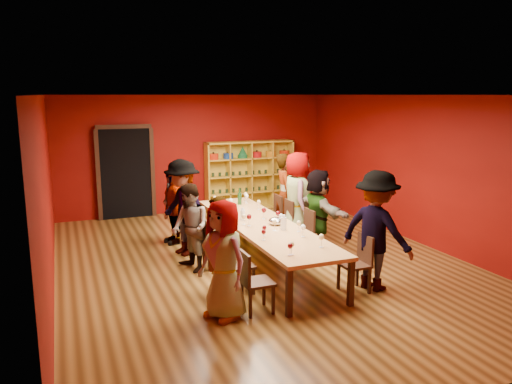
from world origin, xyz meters
The scene contains 47 objects.
room_shell centered at (0.00, 0.00, 1.50)m, with size 7.10×9.10×3.04m.
tasting_table centered at (0.00, 0.00, 0.70)m, with size 1.10×4.50×0.75m.
doorway centered at (-1.80, 4.43, 1.12)m, with size 1.40×0.17×2.30m.
shelving_unit centered at (1.40, 4.32, 0.98)m, with size 2.40×0.40×1.80m.
chair_person_left_0 centered at (-0.91, -1.85, 0.50)m, with size 0.42×0.42×0.89m.
person_left_0 centered at (-1.32, -1.85, 0.82)m, with size 0.80×0.44×1.65m, color #16173D.
chair_person_left_1 centered at (-0.91, -1.10, 0.50)m, with size 0.42×0.42×0.89m.
person_left_1 centered at (-1.19, -1.10, 0.77)m, with size 0.56×0.41×1.53m, color #5C8BBE.
chair_person_left_2 centered at (-0.91, 0.14, 0.50)m, with size 0.42×0.42×0.89m.
person_left_2 centered at (-1.28, 0.14, 0.76)m, with size 0.74×0.41×1.52m, color #5179A6.
chair_person_left_3 centered at (-0.91, 1.07, 0.50)m, with size 0.42×0.42×0.89m.
person_left_3 centered at (-1.18, 1.07, 0.91)m, with size 1.18×0.49×1.83m, color #131736.
chair_person_left_4 centered at (-0.91, 1.86, 0.50)m, with size 0.42×0.42×0.89m.
person_left_4 centered at (-1.21, 1.86, 0.76)m, with size 0.89×0.41×1.52m, color #546DAD.
chair_person_right_0 centered at (0.91, -1.72, 0.50)m, with size 0.42×0.42×0.89m.
person_right_0 centered at (1.20, -1.72, 0.94)m, with size 1.21×0.50×1.88m, color #46454A.
chair_person_right_2 centered at (0.91, 0.13, 0.50)m, with size 0.42×0.42×0.89m.
person_right_2 centered at (1.20, 0.13, 0.82)m, with size 1.53×0.44×1.65m, color #5C80BE.
chair_person_right_3 centered at (0.91, 1.02, 0.50)m, with size 0.42×0.42×0.89m.
person_right_3 centered at (1.20, 1.02, 0.93)m, with size 0.91×0.50×1.87m, color #577AB3.
chair_person_right_4 centered at (0.91, 1.58, 0.50)m, with size 0.42×0.42×0.89m.
person_right_4 centered at (1.18, 1.58, 0.89)m, with size 0.65×0.47×1.78m, color #151E3B.
wine_glass_0 centered at (-0.29, 1.61, 0.90)m, with size 0.08×0.08×0.20m.
wine_glass_1 centered at (-0.27, -0.75, 0.88)m, with size 0.07×0.07×0.18m.
wine_glass_2 centered at (0.28, -1.05, 0.90)m, with size 0.08×0.08×0.21m.
wine_glass_3 centered at (-0.14, 1.31, 0.90)m, with size 0.09×0.09×0.21m.
wine_glass_4 centered at (0.38, 1.85, 0.90)m, with size 0.08×0.08×0.20m.
wine_glass_5 centered at (-0.28, -1.80, 0.90)m, with size 0.08×0.08×0.20m.
wine_glass_6 centered at (-0.36, 1.02, 0.89)m, with size 0.08×0.08×0.19m.
wine_glass_7 centered at (0.01, -0.53, 0.90)m, with size 0.08×0.08×0.20m.
wine_glass_8 centered at (-0.34, 0.02, 0.89)m, with size 0.08×0.08×0.20m.
wine_glass_9 centered at (0.28, -1.65, 0.90)m, with size 0.09×0.09×0.21m.
wine_glass_10 centered at (-0.32, -1.82, 0.88)m, with size 0.07×0.07×0.19m.
wine_glass_11 centered at (0.36, -0.74, 0.89)m, with size 0.08×0.08×0.20m.
wine_glass_12 centered at (0.35, 1.03, 0.89)m, with size 0.08×0.08×0.20m.
wine_glass_13 centered at (0.15, 0.29, 0.91)m, with size 0.09×0.09×0.22m.
wine_glass_14 centered at (0.29, -0.16, 0.89)m, with size 0.08×0.08×0.19m.
wine_glass_15 centered at (0.33, 1.68, 0.89)m, with size 0.08×0.08×0.20m.
wine_glass_16 centered at (0.30, -0.02, 0.90)m, with size 0.08×0.08×0.21m.
wine_glass_17 centered at (-0.35, 0.78, 0.89)m, with size 0.08×0.08×0.20m.
wine_glass_18 centered at (-0.28, -0.09, 0.91)m, with size 0.09×0.09×0.22m.
wine_glass_19 centered at (-0.32, 1.83, 0.88)m, with size 0.07×0.07×0.18m.
wine_glass_20 centered at (-0.38, -0.98, 0.88)m, with size 0.07×0.07×0.18m.
spittoon_bowl centered at (0.20, -0.17, 0.81)m, with size 0.27×0.27×0.15m, color #B9BCC1.
carafe_a centered at (-0.24, 0.35, 0.85)m, with size 0.11×0.11×0.23m.
carafe_b centered at (0.17, -0.54, 0.87)m, with size 0.11×0.11×0.26m.
wine_bottle centered at (0.16, 1.62, 0.88)m, with size 0.09×0.09×0.34m.
Camera 1 is at (-3.27, -7.96, 3.01)m, focal length 35.00 mm.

